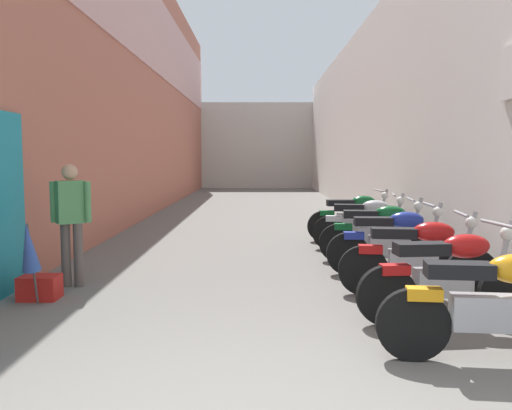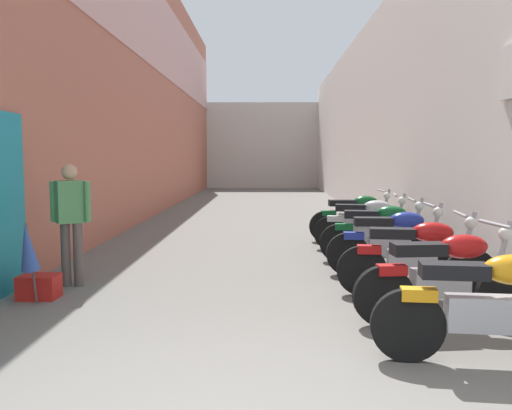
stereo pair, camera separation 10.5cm
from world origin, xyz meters
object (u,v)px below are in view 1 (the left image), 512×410
Objects in this scene: motorcycle_fourth at (394,240)px; motorcycle_seventh at (355,216)px; motorcycle_third at (418,255)px; pedestrian_mid_alley at (71,216)px; motorcycle_nearest at (495,303)px; motorcycle_second at (449,274)px; motorcycle_fifth at (379,231)px; motorcycle_sixth at (365,222)px; plastic_crate at (40,287)px; umbrella_leaning at (29,247)px.

motorcycle_seventh is at bearing 90.00° from motorcycle_fourth.
pedestrian_mid_alley is (-4.28, 0.48, 0.42)m from motorcycle_third.
motorcycle_nearest and motorcycle_second have the same top height.
motorcycle_nearest is 1.00× the size of motorcycle_fifth.
pedestrian_mid_alley is (-4.28, -3.74, 0.42)m from motorcycle_seventh.
motorcycle_nearest is 1.00× the size of motorcycle_second.
motorcycle_second is 5.25m from motorcycle_seventh.
pedestrian_mid_alley is (-4.28, -1.60, 0.42)m from motorcycle_fifth.
motorcycle_sixth is 5.55m from plastic_crate.
motorcycle_nearest is 5.00m from pedestrian_mid_alley.
pedestrian_mid_alley is at bearing 83.56° from umbrella_leaning.
motorcycle_fourth is at bearing 9.00° from pedestrian_mid_alley.
plastic_crate is (-4.45, 1.94, -0.36)m from motorcycle_nearest.
motorcycle_nearest is 1.00× the size of motorcycle_fourth.
motorcycle_second is 1.01× the size of motorcycle_sixth.
motorcycle_second is at bearing -19.45° from pedestrian_mid_alley.
motorcycle_third is at bearing -6.37° from pedestrian_mid_alley.
plastic_crate is at bearing -105.41° from pedestrian_mid_alley.
pedestrian_mid_alley is 1.63× the size of umbrella_leaning.
pedestrian_mid_alley reaches higher than motorcycle_second.
umbrella_leaning is (-4.39, -3.68, 0.18)m from motorcycle_sixth.
motorcycle_third is at bearing 1.87° from plastic_crate.
motorcycle_fourth is (0.00, 3.24, 0.00)m from motorcycle_nearest.
motorcycle_second is 3.11m from motorcycle_fifth.
motorcycle_fourth and motorcycle_seventh have the same top height.
motorcycle_second reaches higher than plastic_crate.
motorcycle_third is 4.43m from umbrella_leaning.
umbrella_leaning is (0.06, -0.38, 0.54)m from plastic_crate.
umbrella_leaning is at bearing -132.81° from motorcycle_seventh.
motorcycle_nearest is 1.05m from motorcycle_second.
motorcycle_sixth is 4.18× the size of plastic_crate.
motorcycle_fifth is 4.20× the size of plastic_crate.
umbrella_leaning is at bearing -81.33° from plastic_crate.
motorcycle_sixth is at bearing -90.01° from motorcycle_seventh.
motorcycle_fifth is 1.01× the size of motorcycle_sixth.
pedestrian_mid_alley is at bearing 160.55° from motorcycle_second.
motorcycle_fourth is 4.71m from umbrella_leaning.
motorcycle_second is 4.56m from pedestrian_mid_alley.
motorcycle_nearest is at bearing -23.52° from plastic_crate.
motorcycle_third reaches higher than umbrella_leaning.
motorcycle_second is 4.55m from plastic_crate.
motorcycle_sixth is at bearing 39.97° from umbrella_leaning.
pedestrian_mid_alley is at bearing 149.11° from motorcycle_nearest.
motorcycle_second is at bearing -90.00° from motorcycle_sixth.
motorcycle_fifth is (0.00, 4.16, 0.00)m from motorcycle_nearest.
motorcycle_seventh is (0.00, 4.21, 0.00)m from motorcycle_third.
pedestrian_mid_alley reaches higher than motorcycle_third.
pedestrian_mid_alley is at bearing -159.48° from motorcycle_fifth.
motorcycle_fourth is 4.65m from plastic_crate.
umbrella_leaning is at bearing -140.03° from motorcycle_sixth.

